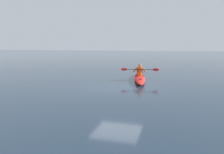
% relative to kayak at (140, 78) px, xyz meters
% --- Properties ---
extents(ground_plane, '(160.00, 160.00, 0.00)m').
position_rel_kayak_xyz_m(ground_plane, '(0.78, 2.58, -0.16)').
color(ground_plane, '#1E2D3D').
extents(kayak, '(1.50, 4.99, 0.32)m').
position_rel_kayak_xyz_m(kayak, '(0.00, 0.00, 0.00)').
color(kayak, red).
rests_on(kayak, ground).
extents(kayaker, '(2.34, 0.62, 0.76)m').
position_rel_kayak_xyz_m(kayaker, '(-0.01, 0.03, 0.48)').
color(kayaker, '#E04C14').
rests_on(kayaker, kayak).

